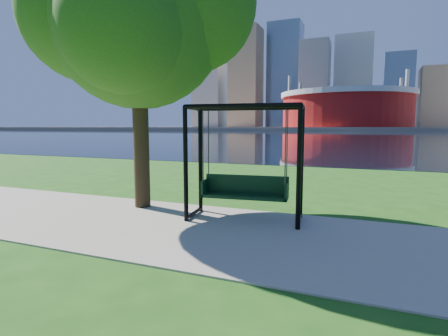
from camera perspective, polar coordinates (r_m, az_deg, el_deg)
The scene contains 8 objects.
ground at distance 7.71m, azimuth -1.19°, elevation -9.28°, with size 900.00×900.00×0.00m, color #1E5114.
path at distance 7.26m, azimuth -2.77°, elevation -10.17°, with size 120.00×4.00×0.03m, color #9E937F.
river at distance 108.86m, azimuth 20.62°, elevation 5.19°, with size 900.00×180.00×0.02m, color black.
far_bank at distance 312.82m, azimuth 21.67°, elevation 6.05°, with size 900.00×228.00×2.00m, color #937F60.
stadium at distance 242.45m, azimuth 19.26°, elevation 9.22°, with size 83.00×83.00×32.00m.
skyline at distance 328.02m, azimuth 21.20°, elevation 12.19°, with size 392.00×66.00×96.50m.
swing at distance 7.89m, azimuth 3.45°, elevation 0.44°, with size 2.66×1.40×2.61m.
park_tree at distance 9.81m, azimuth -13.98°, elevation 23.07°, with size 5.70×5.15×7.08m.
Camera 1 is at (2.93, -6.80, 2.13)m, focal length 28.00 mm.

